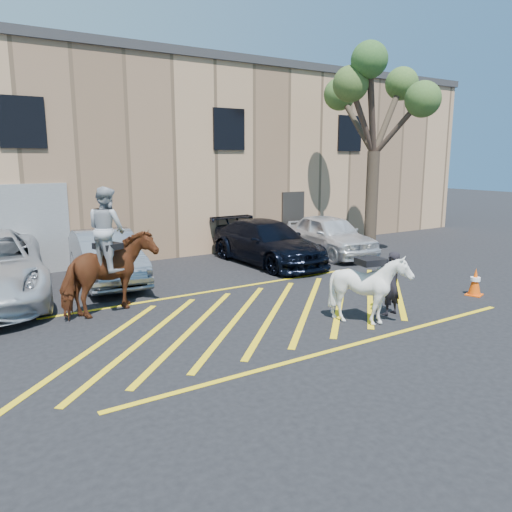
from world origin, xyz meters
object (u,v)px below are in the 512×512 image
mounted_bay (109,264)px  traffic_cone (475,282)px  saddled_white (370,289)px  car_silver_sedan (106,257)px  car_blue_suv (267,242)px  handler (391,283)px  tree (376,96)px  car_white_suv (330,235)px

mounted_bay → traffic_cone: size_ratio=4.03×
mounted_bay → saddled_white: size_ratio=1.84×
car_silver_sedan → car_blue_suv: 5.42m
handler → mounted_bay: 6.50m
traffic_cone → tree: (1.55, 5.37, 5.33)m
car_silver_sedan → traffic_cone: bearing=-35.6°
car_white_suv → handler: 7.24m
car_silver_sedan → mounted_bay: size_ratio=1.54×
car_silver_sedan → saddled_white: bearing=-56.2°
mounted_bay → saddled_white: bearing=-40.0°
car_white_suv → handler: (-3.60, -6.28, -0.00)m
car_blue_suv → tree: 6.38m
car_blue_suv → traffic_cone: car_blue_suv is taller
car_white_suv → saddled_white: size_ratio=2.74×
handler → tree: 8.65m
car_silver_sedan → handler: size_ratio=3.04×
mounted_bay → traffic_cone: (8.55, -3.65, -0.82)m
car_white_suv → tree: 5.15m
car_white_suv → traffic_cone: car_white_suv is taller
car_silver_sedan → car_white_suv: bearing=2.7°
car_white_suv → saddled_white: (-4.49, -6.47, 0.04)m
car_white_suv → car_silver_sedan: bearing=-175.3°
mounted_bay → tree: bearing=9.7°
handler → mounted_bay: mounted_bay is taller
car_white_suv → mounted_bay: (-9.01, -2.69, 0.44)m
car_white_suv → traffic_cone: (-0.46, -6.33, -0.38)m
mounted_bay → traffic_cone: bearing=-23.1°
car_blue_suv → saddled_white: (-1.69, -6.48, 0.06)m
saddled_white → handler: bearing=12.5°
handler → tree: (4.70, 5.31, 4.95)m
car_blue_suv → car_white_suv: size_ratio=1.15×
mounted_bay → car_blue_suv: bearing=23.4°
mounted_bay → tree: size_ratio=0.40×
car_blue_suv → saddled_white: bearing=-106.0°
car_silver_sedan → car_blue_suv: size_ratio=0.90×
saddled_white → car_silver_sedan: bearing=118.4°
car_blue_suv → traffic_cone: bearing=-71.1°
car_blue_suv → tree: size_ratio=0.69×
saddled_white → tree: bearing=44.6°
handler → traffic_cone: 3.17m
car_silver_sedan → mounted_bay: (-0.81, -3.07, 0.44)m
car_silver_sedan → mounted_bay: bearing=-99.3°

